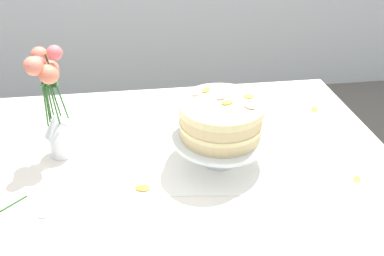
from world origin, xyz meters
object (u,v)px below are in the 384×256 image
Objects in this scene: cake_stand at (220,139)px; layer_cake at (221,118)px; dining_table at (176,189)px; flower_vase at (52,105)px.

layer_cake reaches higher than cake_stand.
layer_cake is at bearing 46.23° from cake_stand.
cake_stand is 0.07m from layer_cake.
cake_stand is (0.14, 0.01, 0.18)m from dining_table.
dining_table is 5.60× the size of layer_cake.
dining_table is at bearing -176.56° from cake_stand.
dining_table is 0.22m from cake_stand.
cake_stand is at bearing -11.77° from flower_vase.
flower_vase reaches higher than cake_stand.
layer_cake is (0.14, 0.01, 0.25)m from dining_table.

